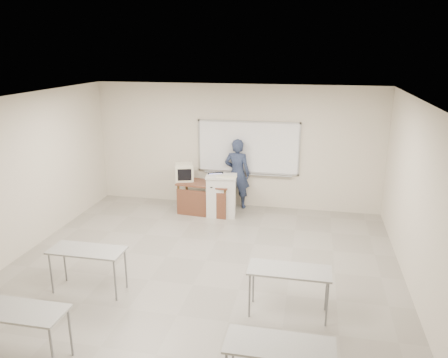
% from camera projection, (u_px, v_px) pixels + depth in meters
% --- Properties ---
extents(floor, '(7.00, 8.00, 0.01)m').
position_uv_depth(floor, '(193.00, 285.00, 7.30)').
color(floor, gray).
rests_on(floor, ground).
extents(whiteboard, '(2.48, 0.10, 1.31)m').
position_uv_depth(whiteboard, '(248.00, 148.00, 10.53)').
color(whiteboard, white).
rests_on(whiteboard, floor).
extents(student_desks, '(4.40, 2.20, 0.73)m').
position_uv_depth(student_desks, '(165.00, 292.00, 5.84)').
color(student_desks, '#A4A39E').
rests_on(student_desks, floor).
extents(instructor_desk, '(1.27, 0.63, 0.75)m').
position_uv_depth(instructor_desk, '(204.00, 193.00, 10.26)').
color(instructor_desk, brown).
rests_on(instructor_desk, floor).
extents(podium, '(0.70, 0.51, 0.98)m').
position_uv_depth(podium, '(221.00, 195.00, 10.19)').
color(podium, beige).
rests_on(podium, floor).
extents(crt_monitor, '(0.43, 0.47, 0.40)m').
position_uv_depth(crt_monitor, '(184.00, 172.00, 10.46)').
color(crt_monitor, beige).
rests_on(crt_monitor, instructor_desk).
extents(laptop, '(0.37, 0.34, 0.27)m').
position_uv_depth(laptop, '(218.00, 183.00, 10.10)').
color(laptop, black).
rests_on(laptop, instructor_desk).
extents(mouse, '(0.12, 0.10, 0.04)m').
position_uv_depth(mouse, '(228.00, 183.00, 10.23)').
color(mouse, '#999AA0').
rests_on(mouse, instructor_desk).
extents(keyboard, '(0.46, 0.17, 0.03)m').
position_uv_depth(keyboard, '(227.00, 177.00, 9.91)').
color(keyboard, beige).
rests_on(keyboard, podium).
extents(presenter, '(0.66, 0.45, 1.73)m').
position_uv_depth(presenter, '(237.00, 174.00, 10.63)').
color(presenter, black).
rests_on(presenter, floor).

